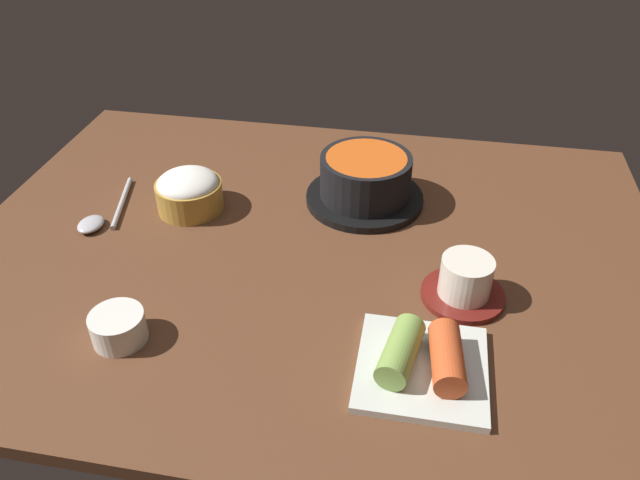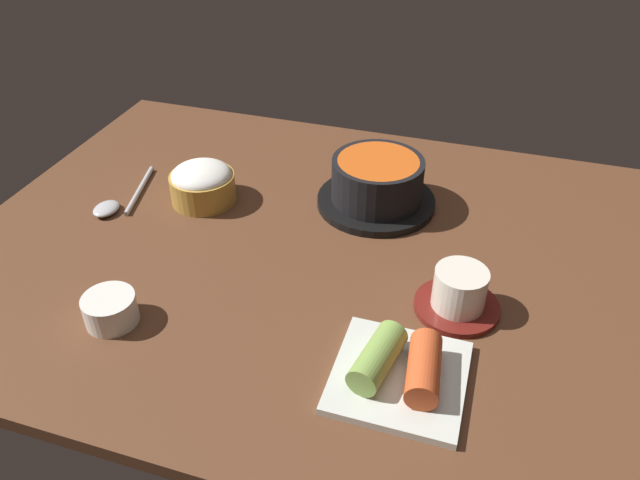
{
  "view_description": "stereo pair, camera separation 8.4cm",
  "coord_description": "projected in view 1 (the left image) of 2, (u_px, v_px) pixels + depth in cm",
  "views": [
    {
      "loc": [
        14.28,
        -68.75,
        55.04
      ],
      "look_at": [
        2.0,
        -2.0,
        5.0
      ],
      "focal_mm": 34.58,
      "sensor_mm": 36.0,
      "label": 1
    },
    {
      "loc": [
        22.46,
        -66.72,
        55.04
      ],
      "look_at": [
        2.0,
        -2.0,
        5.0
      ],
      "focal_mm": 34.58,
      "sensor_mm": 36.0,
      "label": 2
    }
  ],
  "objects": [
    {
      "name": "tea_cup_with_saucer",
      "position": [
        465.0,
        281.0,
        0.78
      ],
      "size": [
        10.71,
        10.71,
        5.98
      ],
      "color": "maroon",
      "rests_on": "dining_table"
    },
    {
      "name": "stone_pot",
      "position": [
        365.0,
        180.0,
        0.96
      ],
      "size": [
        18.45,
        18.45,
        7.85
      ],
      "color": "black",
      "rests_on": "dining_table"
    },
    {
      "name": "spoon",
      "position": [
        100.0,
        217.0,
        0.93
      ],
      "size": [
        5.61,
        16.09,
        1.35
      ],
      "color": "#B7B7BC",
      "rests_on": "dining_table"
    },
    {
      "name": "dining_table",
      "position": [
        309.0,
        253.0,
        0.89
      ],
      "size": [
        100.0,
        76.0,
        2.0
      ],
      "primitive_type": "cube",
      "color": "#56331E",
      "rests_on": "ground"
    },
    {
      "name": "rice_bowl",
      "position": [
        189.0,
        191.0,
        0.94
      ],
      "size": [
        10.16,
        10.16,
        6.32
      ],
      "color": "#B78C38",
      "rests_on": "dining_table"
    },
    {
      "name": "side_bowl_near",
      "position": [
        118.0,
        326.0,
        0.72
      ],
      "size": [
        6.47,
        6.47,
        3.72
      ],
      "color": "white",
      "rests_on": "dining_table"
    },
    {
      "name": "kimchi_plate",
      "position": [
        423.0,
        361.0,
        0.68
      ],
      "size": [
        14.51,
        14.51,
        4.6
      ],
      "color": "silver",
      "rests_on": "dining_table"
    }
  ]
}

